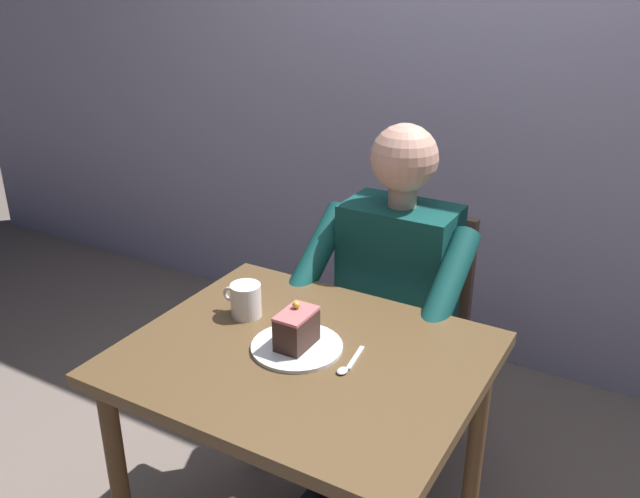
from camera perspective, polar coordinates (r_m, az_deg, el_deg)
The scene contains 8 objects.
cafe_rear_panel at distance 2.84m, azimuth 14.90°, elevation 19.05°, with size 6.40×0.12×3.00m, color #A59FC1.
dining_table at distance 1.80m, azimuth -1.42°, elevation -11.57°, with size 0.90×0.75×0.76m.
chair at distance 2.42m, azimuth 7.29°, elevation -6.52°, with size 0.42×0.42×0.88m.
seated_person at distance 2.21m, azimuth 5.74°, elevation -4.97°, with size 0.53×0.58×1.23m.
dessert_plate at distance 1.76m, azimuth -1.97°, elevation -8.26°, with size 0.24×0.24×0.01m, color white.
cake_slice at distance 1.73m, azimuth -1.99°, elevation -6.74°, with size 0.08×0.12×0.12m.
coffee_cup at distance 1.90m, azimuth -6.32°, elevation -4.27°, with size 0.12×0.09×0.10m.
dessert_spoon at distance 1.69m, azimuth 2.42°, elevation -9.75°, with size 0.03×0.14×0.01m.
Camera 1 is at (-0.77, 1.25, 1.69)m, focal length 37.84 mm.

